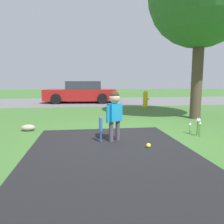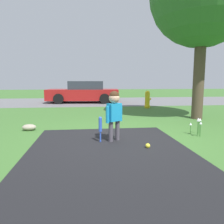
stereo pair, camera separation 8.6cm
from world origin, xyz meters
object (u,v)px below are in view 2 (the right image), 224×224
object	(u,v)px
baseball_bat	(100,126)
parked_car	(84,93)
fire_hydrant	(147,100)
child	(114,109)
sports_ball	(148,146)

from	to	relation	value
baseball_bat	parked_car	distance (m)	8.79
fire_hydrant	parked_car	world-z (taller)	parked_car
child	fire_hydrant	bearing A→B (deg)	34.13
child	baseball_bat	world-z (taller)	child
child	sports_ball	size ratio (longest dim) A/B	11.71
child	fire_hydrant	size ratio (longest dim) A/B	1.29
parked_car	child	bearing A→B (deg)	99.29
sports_ball	baseball_bat	bearing A→B (deg)	149.40
sports_ball	fire_hydrant	size ratio (longest dim) A/B	0.11
baseball_bat	child	bearing A→B (deg)	11.53
sports_ball	parked_car	world-z (taller)	parked_car
child	baseball_bat	distance (m)	0.46
parked_car	sports_ball	bearing A→B (deg)	102.53
baseball_bat	sports_ball	size ratio (longest dim) A/B	5.97
child	fire_hydrant	world-z (taller)	child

